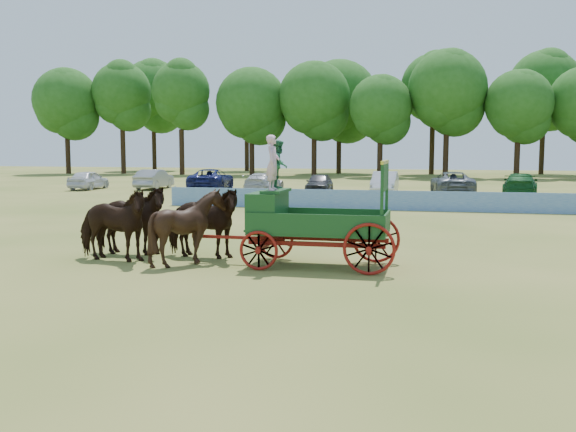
{
  "coord_description": "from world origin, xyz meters",
  "views": [
    {
      "loc": [
        0.88,
        -16.2,
        3.37
      ],
      "look_at": [
        -3.47,
        2.36,
        1.3
      ],
      "focal_mm": 40.0,
      "sensor_mm": 36.0,
      "label": 1
    }
  ],
  "objects": [
    {
      "name": "treeline",
      "position": [
        -2.29,
        59.85,
        9.5
      ],
      "size": [
        91.77,
        24.26,
        15.39
      ],
      "color": "#382314",
      "rests_on": "ground"
    },
    {
      "name": "horse_lead_left",
      "position": [
        -8.44,
        0.81,
        1.08
      ],
      "size": [
        2.67,
        1.42,
        2.16
      ],
      "primitive_type": "imported",
      "rotation": [
        0.0,
        0.0,
        1.47
      ],
      "color": "black",
      "rests_on": "ground"
    },
    {
      "name": "ground",
      "position": [
        0.0,
        0.0,
        0.0
      ],
      "size": [
        160.0,
        160.0,
        0.0
      ],
      "primitive_type": "plane",
      "color": "#9F8D48",
      "rests_on": "ground"
    },
    {
      "name": "horse_wheel_left",
      "position": [
        -6.04,
        0.81,
        1.08
      ],
      "size": [
        2.19,
        2.0,
        2.17
      ],
      "primitive_type": "imported",
      "rotation": [
        0.0,
        0.0,
        1.71
      ],
      "color": "black",
      "rests_on": "ground"
    },
    {
      "name": "horse_lead_right",
      "position": [
        -8.44,
        1.91,
        1.08
      ],
      "size": [
        2.61,
        1.29,
        2.16
      ],
      "primitive_type": "imported",
      "rotation": [
        0.0,
        0.0,
        1.62
      ],
      "color": "black",
      "rests_on": "ground"
    },
    {
      "name": "farm_dray",
      "position": [
        -3.05,
        1.38,
        1.57
      ],
      "size": [
        6.0,
        2.0,
        3.68
      ],
      "color": "maroon",
      "rests_on": "ground"
    },
    {
      "name": "horse_wheel_right",
      "position": [
        -6.04,
        1.91,
        1.08
      ],
      "size": [
        2.64,
        1.37,
        2.16
      ],
      "primitive_type": "imported",
      "rotation": [
        0.0,
        0.0,
        1.49
      ],
      "color": "black",
      "rests_on": "ground"
    },
    {
      "name": "sponsor_banner",
      "position": [
        -1.0,
        18.0,
        0.53
      ],
      "size": [
        26.0,
        0.08,
        1.05
      ],
      "primitive_type": "cube",
      "color": "#1F56A9",
      "rests_on": "ground"
    },
    {
      "name": "parked_cars",
      "position": [
        -4.7,
        30.24,
        0.78
      ],
      "size": [
        43.84,
        7.52,
        1.63
      ],
      "color": "silver",
      "rests_on": "ground"
    }
  ]
}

